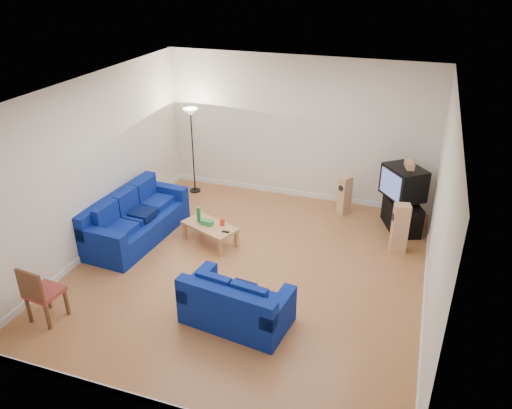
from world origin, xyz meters
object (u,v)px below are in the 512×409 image
(coffee_table, at_px, (210,227))
(television, at_px, (404,182))
(tv_stand, at_px, (402,215))
(sofa_three_seat, at_px, (134,222))
(sofa_loveseat, at_px, (235,307))

(coffee_table, height_order, television, television)
(tv_stand, bearing_deg, television, -132.61)
(sofa_three_seat, xyz_separation_m, television, (4.90, 2.10, 0.67))
(sofa_three_seat, relative_size, television, 2.39)
(sofa_loveseat, relative_size, tv_stand, 1.71)
(sofa_three_seat, height_order, coffee_table, sofa_three_seat)
(coffee_table, bearing_deg, tv_stand, 27.55)
(tv_stand, bearing_deg, coffee_table, -84.14)
(sofa_three_seat, height_order, tv_stand, sofa_three_seat)
(sofa_loveseat, relative_size, coffee_table, 1.40)
(sofa_loveseat, xyz_separation_m, television, (2.09, 3.89, 0.71))
(sofa_three_seat, distance_m, coffee_table, 1.53)
(coffee_table, relative_size, television, 1.19)
(tv_stand, bearing_deg, sofa_three_seat, -88.94)
(sofa_loveseat, bearing_deg, television, 69.36)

